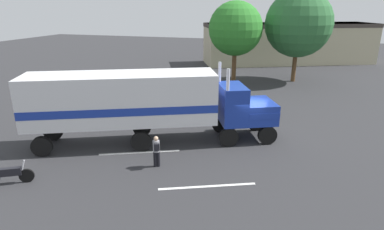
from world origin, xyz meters
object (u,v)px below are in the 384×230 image
(person_bystander, at_px, (156,150))
(tree_left, at_px, (298,24))
(tree_center, at_px, (236,29))
(semi_truck, at_px, (142,102))
(motorcycle, at_px, (9,174))

(person_bystander, xyz_separation_m, tree_left, (6.39, 22.07, 5.01))
(person_bystander, xyz_separation_m, tree_center, (0.49, 19.23, 4.60))
(semi_truck, xyz_separation_m, motorcycle, (-3.81, -6.03, -2.04))
(person_bystander, height_order, tree_center, tree_center)
(tree_left, relative_size, tree_center, 1.14)
(tree_center, bearing_deg, motorcycle, -105.28)
(person_bystander, distance_m, tree_left, 23.52)
(semi_truck, relative_size, motorcycle, 7.41)
(motorcycle, relative_size, tree_left, 0.20)
(semi_truck, bearing_deg, person_bystander, -53.20)
(tree_left, xyz_separation_m, tree_center, (-5.90, -2.84, -0.41))
(tree_center, bearing_deg, tree_left, 25.69)
(tree_left, distance_m, tree_center, 6.56)
(semi_truck, relative_size, person_bystander, 8.54)
(person_bystander, relative_size, tree_center, 0.20)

